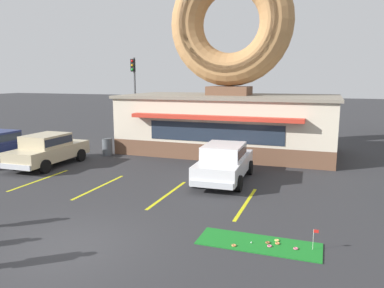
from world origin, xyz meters
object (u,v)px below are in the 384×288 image
Objects in this scene: car_white at (224,161)px; traffic_light_pole at (134,87)px; putting_flag_pin at (315,235)px; trash_bin at (107,146)px; golf_ball at (251,242)px; car_champagne at (48,149)px.

traffic_light_pole is at bearing 134.52° from car_white.
traffic_light_pole is (-13.28, 15.17, 3.27)m from putting_flag_pin.
trash_bin reaches higher than putting_flag_pin.
golf_ball is 1.64m from putting_flag_pin.
golf_ball is at bearing -26.06° from car_champagne.
golf_ball is at bearing -173.80° from putting_flag_pin.
traffic_light_pole is (-0.39, 9.81, 2.84)m from car_champagne.
car_champagne is 0.79× the size of traffic_light_pole.
golf_ball is 12.61m from car_champagne.
golf_ball is at bearing -52.67° from traffic_light_pole.
putting_flag_pin is 0.56× the size of trash_bin.
golf_ball is 0.01× the size of car_white.
car_white is at bearing 124.67° from putting_flag_pin.
car_white is at bearing -21.36° from trash_bin.
putting_flag_pin is 0.12× the size of car_white.
car_white is at bearing 111.67° from golf_ball.
car_white reaches higher than golf_ball.
car_white is 13.70m from traffic_light_pole.
car_white is at bearing 1.59° from car_champagne.
trash_bin is 7.51m from traffic_light_pole.
car_champagne is 10.22m from traffic_light_pole.
trash_bin is at bearing 158.64° from car_white.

